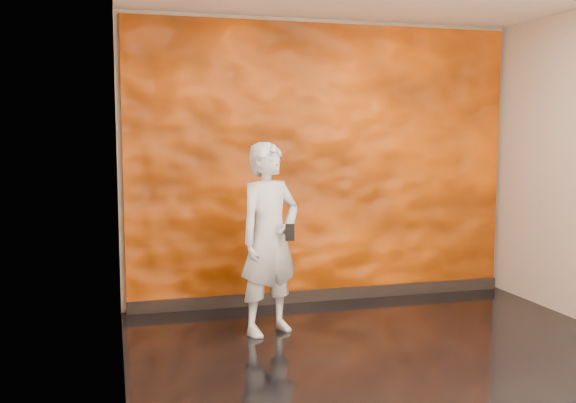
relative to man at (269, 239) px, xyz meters
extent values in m
cube|color=black|center=(0.79, -1.05, -0.81)|extent=(4.00, 4.00, 0.01)
cube|color=tan|center=(0.79, 0.95, 0.59)|extent=(4.00, 0.02, 2.80)
cube|color=tan|center=(-1.21, -1.05, 0.59)|extent=(0.02, 4.00, 2.80)
cube|color=#FA5903|center=(0.79, 0.91, 0.57)|extent=(3.90, 0.06, 2.75)
cube|color=black|center=(0.79, 0.87, -0.75)|extent=(3.90, 0.04, 0.12)
imported|color=#A0A6AF|center=(0.00, 0.00, 0.00)|extent=(0.69, 0.59, 1.61)
cube|color=black|center=(0.12, -0.20, 0.08)|extent=(0.08, 0.02, 0.14)
camera|label=1|loc=(-1.25, -5.17, 0.88)|focal=40.00mm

